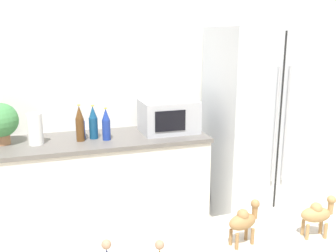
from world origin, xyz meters
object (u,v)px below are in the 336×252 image
Objects in this scene: refrigerator at (257,126)px; camel_figurine_second at (317,213)px; microwave at (168,116)px; paper_towel_roll at (35,129)px; back_bottle_2 at (93,123)px; back_bottle_3 at (81,125)px; back_bottle_1 at (80,124)px; camel_figurine at (244,220)px; back_bottle_0 at (106,125)px; potted_plant at (1,121)px.

refrigerator is 10.76× the size of camel_figurine_second.
refrigerator reaches higher than microwave.
back_bottle_2 reaches higher than paper_towel_roll.
back_bottle_1 is at bearing -100.18° from back_bottle_3.
back_bottle_2 is 2.06m from camel_figurine_second.
back_bottle_1 is 1.81× the size of camel_figurine.
back_bottle_0 is 0.21m from back_bottle_1.
refrigerator is 1.41m from back_bottle_0.
potted_plant is (-2.20, 0.11, 0.17)m from refrigerator.
paper_towel_roll is (0.25, -0.08, -0.06)m from potted_plant.
back_bottle_0 reaches higher than back_bottle_3.
camel_figurine and camel_figurine_second have the same top height.
paper_towel_roll is 1.50× the size of camel_figurine.
potted_plant is at bearing 175.93° from back_bottle_2.
potted_plant is 0.60m from back_bottle_1.
microwave reaches higher than paper_towel_roll.
back_bottle_2 is at bearing 99.05° from camel_figurine.
back_bottle_1 is at bearing -175.54° from microwave.
potted_plant is at bearing 178.89° from back_bottle_3.
back_bottle_0 is 1.87m from camel_figurine.
camel_figurine is at bearing 172.42° from camel_figurine_second.
microwave is at bearing -1.30° from potted_plant.
microwave is 0.77m from back_bottle_1.
potted_plant is 0.70m from back_bottle_2.
back_bottle_0 reaches higher than paper_towel_roll.
back_bottle_2 is at bearing -178.34° from microwave.
paper_towel_roll is 1.07× the size of back_bottle_3.
potted_plant reaches higher than camel_figurine_second.
back_bottle_2 is (0.70, -0.05, -0.05)m from potted_plant.
camel_figurine is 0.29m from camel_figurine_second.
potted_plant is 2.22m from camel_figurine.
back_bottle_3 is at bearing 11.31° from paper_towel_roll.
back_bottle_3 is 2.13m from camel_figurine_second.
microwave reaches higher than camel_figurine.
camel_figurine is (0.76, -1.90, 0.06)m from paper_towel_roll.
microwave is 1.99m from camel_figurine_second.
paper_towel_roll is 1.11m from microwave.
microwave is at bearing 79.90° from camel_figurine.
microwave is 1.80× the size of back_bottle_0.
back_bottle_0 is at bearing -4.26° from paper_towel_roll.
refrigerator reaches higher than back_bottle_2.
back_bottle_0 is 0.89× the size of back_bottle_1.
potted_plant is 0.68× the size of microwave.
microwave is 0.66m from back_bottle_2.
back_bottle_2 is 1.69× the size of camel_figurine_second.
back_bottle_2 reaches higher than camel_figurine.
back_bottle_2 reaches higher than back_bottle_3.
back_bottle_2 is at bearing 4.14° from paper_towel_roll.
back_bottle_3 is (-0.19, 0.11, -0.02)m from back_bottle_0.
camel_figurine is at bearing -68.22° from paper_towel_roll.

